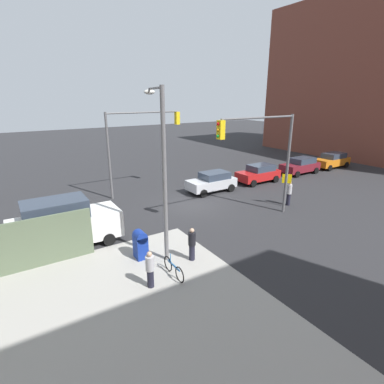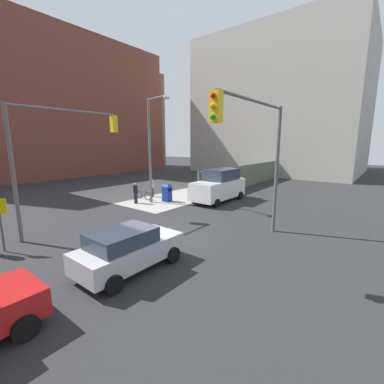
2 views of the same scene
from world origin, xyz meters
name	(u,v)px [view 1 (image 1 of 2)]	position (x,y,z in m)	size (l,w,h in m)	color
ground_plane	(193,205)	(0.00, 0.00, 0.00)	(120.00, 120.00, 0.00)	#28282B
sidewalk_corner	(111,332)	(9.00, 9.00, 0.01)	(12.00, 12.00, 0.01)	#9E9B93
traffic_signal_nw_corner	(264,147)	(-2.21, 4.50, 4.66)	(5.96, 0.36, 6.50)	#59595B
traffic_signal_se_corner	(138,136)	(2.09, -4.50, 4.68)	(6.24, 0.36, 6.50)	#59595B
street_lamp_corner	(162,163)	(5.12, 5.44, 4.70)	(0.90, 2.62, 8.00)	slate
warning_sign_two_way	(286,184)	(-5.40, 3.82, 1.64)	(0.48, 0.48, 2.40)	#4C4C4C
mailbox_blue	(140,244)	(6.20, 5.00, 0.76)	(0.56, 0.64, 1.43)	navy
hatchback_maroon	(300,165)	(-14.23, -1.88, 0.84)	(4.25, 2.02, 1.62)	maroon
hatchback_silver	(212,182)	(-3.08, -1.83, 0.84)	(4.08, 2.02, 1.62)	#B7BABF
coupe_orange	(332,160)	(-19.35, -1.77, 0.84)	(4.43, 2.02, 1.62)	orange
hatchback_red	(259,173)	(-8.32, -1.80, 0.84)	(4.08, 2.02, 1.62)	#B21919
van_white_delivery	(64,224)	(9.02, 1.80, 1.28)	(5.40, 2.32, 2.62)	white
pedestrian_crossing	(150,269)	(6.80, 7.40, 0.85)	(0.36, 0.36, 1.63)	#B2B2B7
pedestrian_waiting	(289,193)	(-5.80, 3.80, 0.93)	(0.36, 0.36, 1.79)	#B2B2B7
pedestrian_walking_north	(192,244)	(4.20, 6.50, 0.86)	(0.36, 0.36, 1.66)	black
bicycle_leaning_on_fence	(174,269)	(5.60, 7.20, 0.35)	(0.05, 1.75, 0.97)	black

